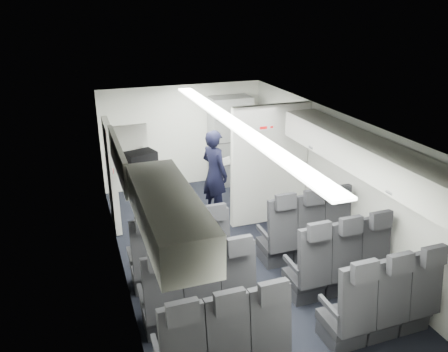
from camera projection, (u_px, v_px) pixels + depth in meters
cabin_shell at (233, 187)px, 6.55m from camera, size 3.41×6.01×2.16m
seat_row_front at (245, 246)px, 6.35m from camera, size 3.33×0.56×1.24m
seat_row_mid at (272, 281)px, 5.56m from camera, size 3.33×0.56×1.24m
seat_row_rear at (307, 327)px, 4.77m from camera, size 3.33×0.56×1.24m
overhead_bin_left_rear at (168, 214)px, 4.10m from camera, size 0.53×1.80×0.40m
overhead_bin_left_front_open at (136, 165)px, 5.66m from camera, size 0.64×1.70×0.72m
overhead_bin_right_rear at (410, 177)px, 4.96m from camera, size 0.53×1.80×0.40m
overhead_bin_right_front at (327, 135)px, 6.49m from camera, size 0.53×1.70×0.40m
bulkhead_partition at (270, 165)px, 7.57m from camera, size 1.40×0.15×2.13m
galley_unit at (230, 141)px, 9.29m from camera, size 0.85×0.52×1.90m
boarding_door at (112, 175)px, 7.47m from camera, size 0.12×1.27×1.86m
flight_attendant at (215, 173)px, 7.93m from camera, size 0.60×0.70×1.62m
carry_on_bag at (141, 160)px, 5.69m from camera, size 0.44×0.37×0.23m
papers at (225, 161)px, 7.86m from camera, size 0.19×0.02×0.13m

